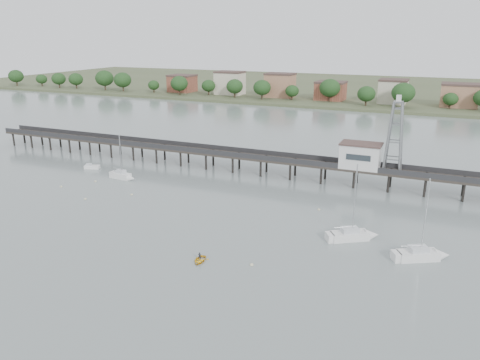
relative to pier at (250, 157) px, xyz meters
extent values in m
plane|color=gray|center=(0.00, -60.00, -3.79)|extent=(500.00, 500.00, 0.00)
cube|color=#2D2823|center=(0.00, 0.00, -0.04)|extent=(150.00, 5.00, 0.50)
cube|color=#333335|center=(0.00, -2.40, 0.76)|extent=(150.00, 0.12, 1.10)
cube|color=#333335|center=(0.00, 2.40, 0.76)|extent=(150.00, 0.12, 1.10)
cylinder|color=black|center=(-73.00, -1.90, -1.99)|extent=(0.50, 0.50, 4.40)
cylinder|color=black|center=(-73.00, 1.90, -1.99)|extent=(0.50, 0.50, 4.40)
cylinder|color=black|center=(0.00, -1.90, -1.99)|extent=(0.50, 0.50, 4.40)
cylinder|color=black|center=(0.00, 1.90, -1.99)|extent=(0.50, 0.50, 4.40)
cube|color=silver|center=(25.00, 0.00, 2.71)|extent=(8.00, 5.00, 5.00)
cube|color=#4C3833|center=(25.00, 0.00, 5.36)|extent=(8.40, 5.40, 0.30)
cube|color=slate|center=(31.50, 0.00, 14.36)|extent=(1.80, 1.80, 0.30)
cube|color=silver|center=(31.50, 0.00, 15.11)|extent=(0.90, 0.90, 1.20)
cube|color=white|center=(38.92, -31.03, -3.32)|extent=(6.15, 4.79, 1.65)
cone|color=white|center=(42.08, -29.26, -3.32)|extent=(3.21, 3.14, 2.25)
cube|color=silver|center=(38.92, -31.03, -2.14)|extent=(3.13, 2.83, 0.75)
cylinder|color=#A5A8AA|center=(39.27, -30.83, 2.94)|extent=(0.18, 0.18, 10.86)
cylinder|color=#A5A8AA|center=(38.07, -31.50, -1.59)|extent=(3.01, 1.75, 0.12)
cube|color=white|center=(-24.41, -15.96, -3.32)|extent=(4.71, 2.18, 1.65)
cone|color=white|center=(-21.57, -16.21, -3.32)|extent=(2.06, 1.94, 1.78)
cube|color=silver|center=(-24.41, -15.96, -2.14)|extent=(2.15, 1.60, 0.75)
cylinder|color=#A5A8AA|center=(-24.10, -15.99, 1.79)|extent=(0.18, 0.18, 8.58)
cylinder|color=#A5A8AA|center=(-25.17, -15.89, -1.59)|extent=(2.67, 0.36, 0.12)
cube|color=white|center=(28.65, -28.14, -3.32)|extent=(6.17, 5.12, 1.65)
cone|color=white|center=(31.73, -26.13, -3.32)|extent=(3.30, 3.25, 2.29)
cube|color=silver|center=(28.65, -28.14, -2.14)|extent=(3.19, 2.96, 0.75)
cylinder|color=#A5A8AA|center=(28.99, -27.91, 3.02)|extent=(0.18, 0.18, 11.02)
cylinder|color=#A5A8AA|center=(27.83, -28.67, -1.59)|extent=(2.94, 1.97, 0.12)
cube|color=white|center=(-35.81, -12.20, -3.45)|extent=(3.82, 2.57, 0.98)
cube|color=silver|center=(-36.55, -12.47, -2.86)|extent=(1.50, 1.50, 0.59)
imported|color=yellow|center=(10.59, -44.05, -3.79)|extent=(2.12, 0.81, 2.90)
imported|color=black|center=(10.59, -44.05, -3.79)|extent=(0.67, 1.22, 0.28)
ellipsoid|color=beige|center=(39.93, -29.08, -3.71)|extent=(0.56, 0.56, 0.39)
ellipsoid|color=beige|center=(20.98, -17.34, -3.71)|extent=(0.56, 0.56, 0.39)
ellipsoid|color=beige|center=(-32.36, -25.95, -3.71)|extent=(0.56, 0.56, 0.39)
ellipsoid|color=beige|center=(-15.60, -24.26, -3.71)|extent=(0.56, 0.56, 0.39)
ellipsoid|color=beige|center=(17.82, -42.20, -3.71)|extent=(0.56, 0.56, 0.39)
ellipsoid|color=beige|center=(-22.30, -30.06, -3.71)|extent=(0.56, 0.56, 0.39)
ellipsoid|color=beige|center=(-28.22, -20.12, -3.71)|extent=(0.56, 0.56, 0.39)
cube|color=#475133|center=(0.00, 185.00, -3.29)|extent=(500.00, 170.00, 1.40)
cube|color=brown|center=(-90.00, 123.00, 1.91)|extent=(13.00, 10.50, 9.00)
cube|color=brown|center=(-62.00, 123.00, 1.91)|extent=(13.00, 10.50, 9.00)
cube|color=brown|center=(-35.00, 123.00, 1.91)|extent=(13.00, 10.50, 9.00)
cube|color=brown|center=(-10.00, 123.00, 1.91)|extent=(13.00, 10.50, 9.00)
cube|color=brown|center=(18.00, 123.00, 1.91)|extent=(13.00, 10.50, 9.00)
cube|color=brown|center=(45.00, 123.00, 1.91)|extent=(13.00, 10.50, 9.00)
ellipsoid|color=black|center=(-120.00, 111.00, 2.21)|extent=(8.00, 8.00, 6.80)
ellipsoid|color=black|center=(0.00, 111.00, 2.21)|extent=(8.00, 8.00, 6.80)
camera|label=1|loc=(39.89, -96.68, 27.14)|focal=35.00mm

